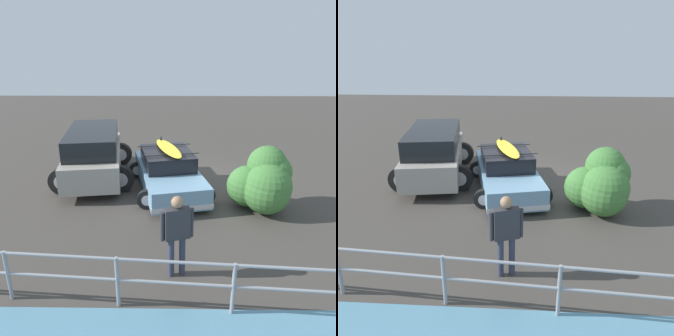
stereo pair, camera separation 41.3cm
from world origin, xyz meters
TOP-DOWN VIEW (x-y plane):
  - ground_plane at (0.00, 0.00)m, footprint 44.00×44.00m
  - sedan_car at (0.50, 0.68)m, footprint 2.78×4.29m
  - suv_car at (3.08, -0.30)m, footprint 3.02×4.69m
  - person_bystander at (0.27, 5.01)m, footprint 0.65×0.33m
  - railing_fence at (1.30, 5.88)m, footprint 7.97×0.65m
  - bush_near_left at (-2.17, 2.11)m, footprint 1.77×1.69m

SIDE VIEW (x-z plane):
  - ground_plane at x=0.00m, z-range -0.02..0.00m
  - sedan_car at x=0.50m, z-range -0.17..1.36m
  - railing_fence at x=1.30m, z-range 0.18..1.18m
  - bush_near_left at x=-2.17m, z-range -0.05..1.73m
  - suv_car at x=3.08m, z-range 0.04..1.78m
  - person_bystander at x=0.27m, z-range 0.17..1.90m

